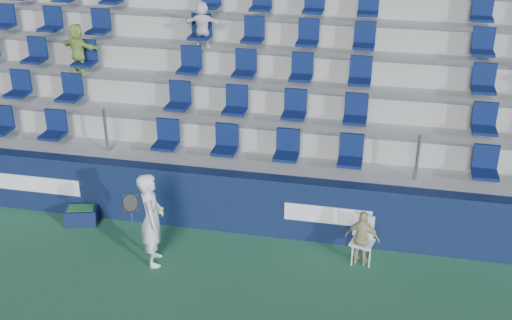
% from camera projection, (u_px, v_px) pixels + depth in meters
% --- Properties ---
extents(sponsor_wall, '(24.00, 0.32, 1.20)m').
position_uv_depth(sponsor_wall, '(250.00, 204.00, 12.13)').
color(sponsor_wall, '#101B3C').
rests_on(sponsor_wall, ground).
extents(grandstand, '(24.00, 8.17, 6.63)m').
position_uv_depth(grandstand, '(293.00, 51.00, 15.96)').
color(grandstand, '#979792').
rests_on(grandstand, ground).
extents(tennis_player, '(0.71, 0.74, 1.74)m').
position_uv_depth(tennis_player, '(152.00, 219.00, 11.08)').
color(tennis_player, silver).
rests_on(tennis_player, ground).
extents(line_judge_chair, '(0.46, 0.48, 0.87)m').
position_uv_depth(line_judge_chair, '(363.00, 235.00, 11.33)').
color(line_judge_chair, white).
rests_on(line_judge_chair, ground).
extents(line_judge, '(0.64, 0.36, 1.04)m').
position_uv_depth(line_judge, '(362.00, 238.00, 11.19)').
color(line_judge, tan).
rests_on(line_judge, ground).
extents(ball_bin, '(0.70, 0.55, 0.34)m').
position_uv_depth(ball_bin, '(82.00, 215.00, 12.57)').
color(ball_bin, '#10193A').
rests_on(ball_bin, ground).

